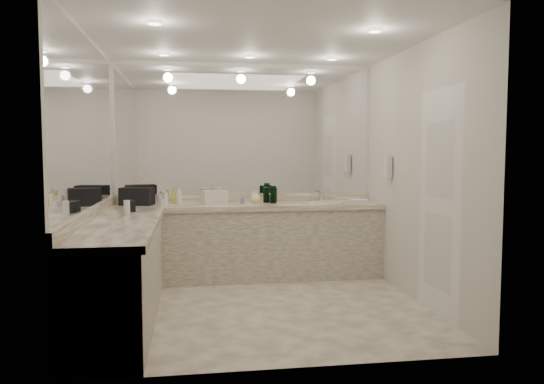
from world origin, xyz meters
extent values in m
plane|color=beige|center=(0.00, 0.00, 0.00)|extent=(3.20, 3.20, 0.00)
plane|color=white|center=(0.00, 0.00, 2.60)|extent=(3.20, 3.20, 0.00)
cube|color=beige|center=(0.00, 1.50, 1.30)|extent=(3.20, 0.02, 2.60)
cube|color=beige|center=(-1.60, 0.00, 1.30)|extent=(0.02, 3.00, 2.60)
cube|color=beige|center=(1.60, 0.00, 1.30)|extent=(0.02, 3.00, 2.60)
cube|color=beige|center=(0.00, 1.20, 0.42)|extent=(3.20, 0.60, 0.84)
cube|color=#EEE3CD|center=(0.00, 1.19, 0.87)|extent=(3.20, 0.64, 0.06)
cube|color=beige|center=(-1.30, -0.30, 0.42)|extent=(0.60, 2.40, 0.84)
cube|color=#EEE3CD|center=(-1.29, -0.30, 0.87)|extent=(0.64, 2.42, 0.06)
cube|color=#EEE3CD|center=(0.00, 1.48, 0.95)|extent=(3.20, 0.04, 0.10)
cube|color=#EEE3CD|center=(-1.58, 0.00, 0.95)|extent=(0.04, 3.00, 0.10)
cube|color=white|center=(0.00, 1.49, 1.77)|extent=(3.12, 0.01, 1.55)
cube|color=white|center=(-1.59, 0.00, 1.77)|extent=(0.01, 2.92, 1.55)
cylinder|color=white|center=(0.95, 1.20, 0.90)|extent=(0.44, 0.44, 0.03)
cube|color=silver|center=(0.95, 1.41, 0.97)|extent=(0.24, 0.16, 0.14)
cube|color=white|center=(1.56, 0.70, 1.35)|extent=(0.06, 0.10, 0.24)
cube|color=white|center=(1.59, -0.50, 1.05)|extent=(0.02, 0.82, 2.10)
cube|color=black|center=(-1.29, 1.25, 1.00)|extent=(0.41, 0.30, 0.21)
cube|color=black|center=(-1.30, 0.57, 0.96)|extent=(0.13, 0.22, 0.11)
cube|color=beige|center=(-0.40, 1.26, 0.98)|extent=(0.33, 0.27, 0.17)
cube|color=white|center=(1.35, 1.12, 0.92)|extent=(0.26, 0.20, 0.04)
cylinder|color=white|center=(-1.30, 0.30, 0.97)|extent=(0.06, 0.06, 0.14)
imported|color=white|center=(-0.81, 1.25, 1.01)|extent=(0.09, 0.09, 0.21)
imported|color=#B7B2CD|center=(-0.41, 1.22, 1.00)|extent=(0.11, 0.11, 0.21)
imported|color=#FFF696|center=(0.11, 1.26, 0.98)|extent=(0.13, 0.13, 0.16)
cylinder|color=#08431D|center=(0.33, 1.26, 0.99)|extent=(0.07, 0.07, 0.19)
cylinder|color=#08431D|center=(0.31, 1.21, 1.01)|extent=(0.07, 0.07, 0.21)
cylinder|color=#08431D|center=(0.24, 1.31, 0.99)|extent=(0.07, 0.07, 0.19)
cylinder|color=#08431D|center=(0.23, 1.32, 0.99)|extent=(0.06, 0.06, 0.18)
cylinder|color=#E0B28C|center=(-0.25, 1.28, 0.97)|extent=(0.05, 0.05, 0.14)
cylinder|color=white|center=(-1.00, 1.15, 0.94)|extent=(0.06, 0.06, 0.07)
cylinder|color=#9966B2|center=(-0.07, 1.20, 0.93)|extent=(0.05, 0.05, 0.07)
cylinder|color=#3F3F4C|center=(0.30, 1.31, 0.94)|extent=(0.05, 0.05, 0.09)
cylinder|color=silver|center=(-1.04, 1.24, 0.96)|extent=(0.05, 0.05, 0.13)
cylinder|color=silver|center=(-1.19, 1.32, 0.97)|extent=(0.04, 0.04, 0.13)
cylinder|color=#F2D84C|center=(-0.88, 1.33, 0.97)|extent=(0.04, 0.04, 0.15)
cylinder|color=silver|center=(0.07, 1.34, 0.96)|extent=(0.04, 0.04, 0.12)
cylinder|color=white|center=(-0.96, 1.15, 0.97)|extent=(0.05, 0.05, 0.15)
camera|label=1|loc=(-0.66, -5.07, 1.53)|focal=35.00mm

